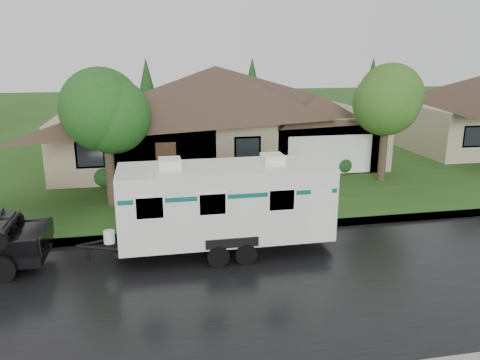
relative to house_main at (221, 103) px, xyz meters
name	(u,v)px	position (x,y,z in m)	size (l,w,h in m)	color
ground	(218,259)	(-2.29, -13.84, -3.59)	(140.00, 140.00, 0.00)	#274A17
road	(228,288)	(-2.29, -15.84, -3.59)	(140.00, 8.00, 0.01)	black
curb	(209,232)	(-2.29, -11.59, -3.52)	(140.00, 0.50, 0.15)	gray
lawn	(183,158)	(-2.29, 1.16, -3.52)	(140.00, 26.00, 0.15)	#274A17
house_main	(221,103)	(0.00, 0.00, 0.00)	(19.44, 10.80, 6.90)	gray
tree_left_green	(106,111)	(-6.00, -7.75, 0.59)	(3.51, 3.51, 5.81)	#382B1E
tree_right_green	(387,103)	(7.33, -6.33, 0.51)	(3.44, 3.44, 5.69)	#382B1E
shrub_row	(229,169)	(-0.29, -4.54, -2.94)	(13.60, 1.00, 1.00)	#143814
travel_trailer	(226,202)	(-1.91, -13.19, -1.85)	(7.33, 2.58, 3.29)	silver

